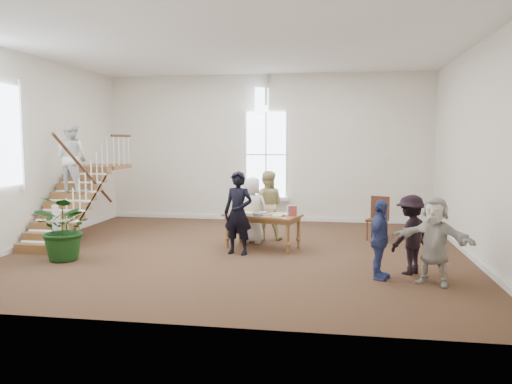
% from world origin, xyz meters
% --- Properties ---
extents(ground, '(10.00, 10.00, 0.00)m').
position_xyz_m(ground, '(0.00, 0.00, 0.00)').
color(ground, '#42291A').
rests_on(ground, ground).
extents(room_shell, '(10.49, 10.00, 10.00)m').
position_xyz_m(room_shell, '(-0.00, 4.39, 0.40)').
color(room_shell, silver).
rests_on(room_shell, ground).
extents(staircase, '(1.10, 4.10, 2.92)m').
position_xyz_m(staircase, '(-4.34, 0.75, 1.62)').
color(staircase, brown).
rests_on(staircase, ground).
extents(library_table, '(1.88, 1.30, 0.87)m').
position_xyz_m(library_table, '(0.48, 0.43, 0.72)').
color(library_table, brown).
rests_on(library_table, ground).
extents(police_officer, '(0.75, 0.59, 1.83)m').
position_xyz_m(police_officer, '(0.03, -0.21, 0.91)').
color(police_officer, black).
rests_on(police_officer, ground).
extents(elderly_woman, '(0.81, 0.55, 1.61)m').
position_xyz_m(elderly_woman, '(0.13, 1.04, 0.81)').
color(elderly_woman, silver).
rests_on(elderly_woman, ground).
extents(person_yellow, '(0.86, 0.68, 1.73)m').
position_xyz_m(person_yellow, '(0.43, 1.54, 0.87)').
color(person_yellow, '#C8BD7D').
rests_on(person_yellow, ground).
extents(woman_cluster_a, '(0.62, 0.92, 1.45)m').
position_xyz_m(woman_cluster_a, '(2.93, -1.75, 0.72)').
color(woman_cluster_a, '#364382').
rests_on(woman_cluster_a, ground).
extents(woman_cluster_b, '(1.07, 1.07, 1.49)m').
position_xyz_m(woman_cluster_b, '(3.53, -1.30, 0.75)').
color(woman_cluster_b, black).
rests_on(woman_cluster_b, ground).
extents(woman_cluster_c, '(1.47, 1.05, 1.54)m').
position_xyz_m(woman_cluster_c, '(3.83, -1.95, 0.77)').
color(woman_cluster_c, beige).
rests_on(woman_cluster_c, ground).
extents(floor_plant, '(1.48, 1.37, 1.36)m').
position_xyz_m(floor_plant, '(-3.40, -1.35, 0.68)').
color(floor_plant, '#123711').
rests_on(floor_plant, ground).
extents(side_chair, '(0.61, 0.61, 1.09)m').
position_xyz_m(side_chair, '(3.21, 1.91, 0.62)').
color(side_chair, '#37200F').
rests_on(side_chair, ground).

